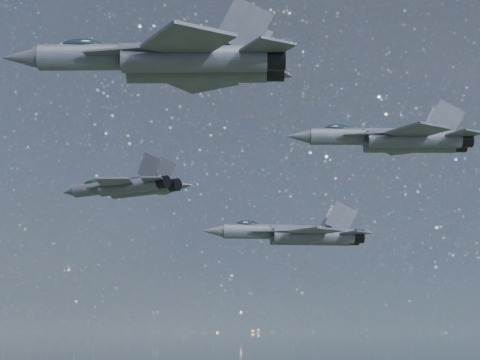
# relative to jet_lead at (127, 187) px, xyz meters

# --- Properties ---
(jet_lead) EXTENTS (15.23, 10.22, 3.85)m
(jet_lead) POSITION_rel_jet_lead_xyz_m (0.00, 0.00, 0.00)
(jet_lead) COLOR #393C47
(jet_left) EXTENTS (18.61, 12.36, 4.73)m
(jet_left) POSITION_rel_jet_lead_xyz_m (14.53, 14.61, -3.46)
(jet_left) COLOR #393C47
(jet_right) EXTENTS (17.78, 12.13, 4.46)m
(jet_right) POSITION_rel_jet_lead_xyz_m (15.26, -29.90, 1.62)
(jet_right) COLOR #393C47
(jet_slot) EXTENTS (15.31, 10.38, 3.85)m
(jet_slot) POSITION_rel_jet_lead_xyz_m (27.00, -9.90, 0.84)
(jet_slot) COLOR #393C47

